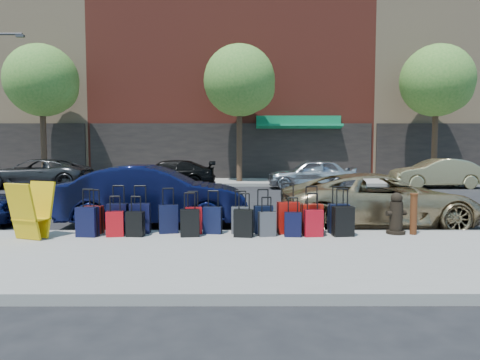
{
  "coord_description": "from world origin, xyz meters",
  "views": [
    {
      "loc": [
        0.49,
        -13.51,
        1.89
      ],
      "look_at": [
        0.51,
        -1.5,
        1.02
      ],
      "focal_mm": 32.0,
      "sensor_mm": 36.0,
      "label": 1
    }
  ],
  "objects_px": {
    "car_near_1": "(154,196)",
    "car_far_0": "(36,174)",
    "car_near_2": "(380,200)",
    "tree_center": "(242,83)",
    "car_far_3": "(436,173)",
    "tree_left": "(44,83)",
    "bollard": "(414,213)",
    "display_rack": "(31,211)",
    "suitcase_front_5": "(213,220)",
    "car_far_1": "(167,174)",
    "fire_hydrant": "(396,215)",
    "car_far_2": "(311,174)",
    "tree_right": "(439,83)"
  },
  "relations": [
    {
      "from": "car_near_1",
      "to": "car_far_0",
      "type": "xyz_separation_m",
      "value": [
        -7.71,
        10.18,
        -0.04
      ]
    },
    {
      "from": "car_near_2",
      "to": "tree_center",
      "type": "bearing_deg",
      "value": 12.06
    },
    {
      "from": "car_far_3",
      "to": "car_near_1",
      "type": "bearing_deg",
      "value": -49.94
    },
    {
      "from": "tree_left",
      "to": "bollard",
      "type": "relative_size",
      "value": 8.63
    },
    {
      "from": "display_rack",
      "to": "car_far_3",
      "type": "distance_m",
      "value": 18.39
    },
    {
      "from": "bollard",
      "to": "car_far_0",
      "type": "relative_size",
      "value": 0.17
    },
    {
      "from": "tree_left",
      "to": "car_near_2",
      "type": "height_order",
      "value": "tree_left"
    },
    {
      "from": "tree_center",
      "to": "bollard",
      "type": "bearing_deg",
      "value": -76.76
    },
    {
      "from": "tree_left",
      "to": "car_far_0",
      "type": "height_order",
      "value": "tree_left"
    },
    {
      "from": "suitcase_front_5",
      "to": "car_far_1",
      "type": "distance_m",
      "value": 12.06
    },
    {
      "from": "car_near_1",
      "to": "tree_left",
      "type": "bearing_deg",
      "value": 29.47
    },
    {
      "from": "fire_hydrant",
      "to": "car_far_2",
      "type": "distance_m",
      "value": 11.67
    },
    {
      "from": "car_far_2",
      "to": "car_near_2",
      "type": "bearing_deg",
      "value": 1.5
    },
    {
      "from": "tree_right",
      "to": "suitcase_front_5",
      "type": "xyz_separation_m",
      "value": [
        -11.2,
        -14.3,
        -4.98
      ]
    },
    {
      "from": "car_near_2",
      "to": "car_far_3",
      "type": "relative_size",
      "value": 1.09
    },
    {
      "from": "bollard",
      "to": "car_far_0",
      "type": "height_order",
      "value": "car_far_0"
    },
    {
      "from": "tree_right",
      "to": "fire_hydrant",
      "type": "relative_size",
      "value": 8.54
    },
    {
      "from": "car_near_2",
      "to": "display_rack",
      "type": "bearing_deg",
      "value": 103.29
    },
    {
      "from": "bollard",
      "to": "car_far_1",
      "type": "height_order",
      "value": "car_far_1"
    },
    {
      "from": "suitcase_front_5",
      "to": "car_far_3",
      "type": "distance_m",
      "value": 15.6
    },
    {
      "from": "car_near_2",
      "to": "car_far_1",
      "type": "distance_m",
      "value": 12.26
    },
    {
      "from": "suitcase_front_5",
      "to": "car_far_2",
      "type": "height_order",
      "value": "car_far_2"
    },
    {
      "from": "bollard",
      "to": "tree_center",
      "type": "bearing_deg",
      "value": 103.24
    },
    {
      "from": "car_near_1",
      "to": "car_far_3",
      "type": "height_order",
      "value": "car_near_1"
    },
    {
      "from": "fire_hydrant",
      "to": "car_far_3",
      "type": "relative_size",
      "value": 0.2
    },
    {
      "from": "car_far_1",
      "to": "car_far_3",
      "type": "distance_m",
      "value": 13.0
    },
    {
      "from": "car_far_1",
      "to": "tree_left",
      "type": "bearing_deg",
      "value": -113.55
    },
    {
      "from": "fire_hydrant",
      "to": "car_near_1",
      "type": "height_order",
      "value": "car_near_1"
    },
    {
      "from": "car_near_1",
      "to": "car_near_2",
      "type": "height_order",
      "value": "car_near_1"
    },
    {
      "from": "tree_left",
      "to": "fire_hydrant",
      "type": "xyz_separation_m",
      "value": [
        13.57,
        -14.33,
        -4.87
      ]
    },
    {
      "from": "tree_center",
      "to": "display_rack",
      "type": "bearing_deg",
      "value": -105.73
    },
    {
      "from": "tree_left",
      "to": "bollard",
      "type": "xyz_separation_m",
      "value": [
        13.89,
        -14.41,
        -4.83
      ]
    },
    {
      "from": "bollard",
      "to": "car_near_1",
      "type": "distance_m",
      "value": 5.91
    },
    {
      "from": "tree_left",
      "to": "bollard",
      "type": "bearing_deg",
      "value": -46.06
    },
    {
      "from": "fire_hydrant",
      "to": "car_far_1",
      "type": "relative_size",
      "value": 0.18
    },
    {
      "from": "car_far_2",
      "to": "suitcase_front_5",
      "type": "bearing_deg",
      "value": -17.14
    },
    {
      "from": "fire_hydrant",
      "to": "bollard",
      "type": "height_order",
      "value": "fire_hydrant"
    },
    {
      "from": "car_far_0",
      "to": "car_far_3",
      "type": "height_order",
      "value": "car_far_3"
    },
    {
      "from": "car_far_3",
      "to": "car_far_0",
      "type": "bearing_deg",
      "value": -91.12
    },
    {
      "from": "fire_hydrant",
      "to": "tree_center",
      "type": "bearing_deg",
      "value": 90.4
    },
    {
      "from": "car_near_1",
      "to": "car_far_3",
      "type": "bearing_deg",
      "value": -52.48
    },
    {
      "from": "suitcase_front_5",
      "to": "car_far_0",
      "type": "xyz_separation_m",
      "value": [
        -9.25,
        11.87,
        0.28
      ]
    },
    {
      "from": "fire_hydrant",
      "to": "suitcase_front_5",
      "type": "bearing_deg",
      "value": 167.86
    },
    {
      "from": "car_far_0",
      "to": "car_near_2",
      "type": "bearing_deg",
      "value": 51.2
    },
    {
      "from": "car_far_1",
      "to": "car_far_3",
      "type": "xyz_separation_m",
      "value": [
        13.0,
        0.19,
        0.03
      ]
    },
    {
      "from": "bollard",
      "to": "car_far_0",
      "type": "xyz_separation_m",
      "value": [
        -13.34,
        11.98,
        0.12
      ]
    },
    {
      "from": "car_near_2",
      "to": "car_far_0",
      "type": "xyz_separation_m",
      "value": [
        -13.19,
        10.33,
        0.05
      ]
    },
    {
      "from": "bollard",
      "to": "car_far_3",
      "type": "bearing_deg",
      "value": 63.45
    },
    {
      "from": "car_far_1",
      "to": "car_far_3",
      "type": "relative_size",
      "value": 1.08
    },
    {
      "from": "fire_hydrant",
      "to": "car_far_0",
      "type": "bearing_deg",
      "value": 125.9
    }
  ]
}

